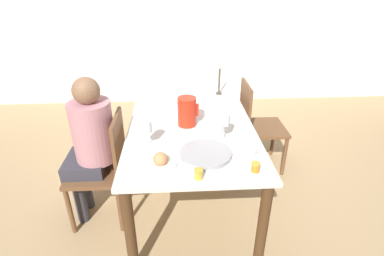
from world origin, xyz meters
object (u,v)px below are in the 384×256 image
at_px(chair_opposite, 256,124).
at_px(wine_glass_juice, 146,128).
at_px(jam_jar_amber, 256,167).
at_px(teacup_near_person, 251,152).
at_px(jam_jar_red, 199,174).
at_px(serving_tray, 206,154).
at_px(bread_plate, 161,161).
at_px(chair_person_side, 105,166).
at_px(red_pitcher, 187,111).
at_px(wine_glass_water, 224,120).
at_px(candlestick_tall, 219,82).
at_px(person_seated, 90,140).

distance_m(chair_opposite, wine_glass_juice, 1.32).
bearing_deg(jam_jar_amber, teacup_near_person, 85.29).
xyz_separation_m(teacup_near_person, jam_jar_red, (-0.36, -0.23, 0.01)).
relative_size(wine_glass_juice, serving_tray, 0.56).
distance_m(serving_tray, bread_plate, 0.30).
relative_size(chair_person_side, serving_tray, 2.65).
bearing_deg(jam_jar_red, bread_plate, 146.17).
bearing_deg(serving_tray, bread_plate, -163.52).
bearing_deg(chair_opposite, wine_glass_juice, -51.24).
distance_m(chair_person_side, teacup_near_person, 1.12).
relative_size(red_pitcher, wine_glass_water, 1.12).
bearing_deg(red_pitcher, candlestick_tall, 62.27).
relative_size(jam_jar_amber, candlestick_tall, 0.19).
bearing_deg(jam_jar_red, chair_person_side, 141.65).
relative_size(chair_opposite, wine_glass_juice, 4.70).
bearing_deg(candlestick_tall, chair_opposite, -22.98).
bearing_deg(teacup_near_person, candlestick_tall, 93.06).
distance_m(person_seated, wine_glass_juice, 0.51).
bearing_deg(bread_plate, serving_tray, 16.48).
relative_size(chair_person_side, wine_glass_water, 4.43).
distance_m(chair_person_side, wine_glass_water, 0.98).
bearing_deg(candlestick_tall, serving_tray, -102.15).
distance_m(person_seated, jam_jar_amber, 1.22).
bearing_deg(chair_opposite, candlestick_tall, -112.98).
xyz_separation_m(chair_person_side, chair_opposite, (1.34, 0.64, 0.00)).
bearing_deg(chair_person_side, red_pitcher, -76.59).
xyz_separation_m(bread_plate, jam_jar_red, (0.22, -0.15, 0.01)).
bearing_deg(red_pitcher, jam_jar_amber, -59.12).
relative_size(wine_glass_water, serving_tray, 0.60).
height_order(red_pitcher, serving_tray, red_pitcher).
bearing_deg(bread_plate, teacup_near_person, 7.80).
distance_m(person_seated, jam_jar_red, 0.95).
bearing_deg(red_pitcher, chair_person_side, -166.59).
relative_size(person_seated, jam_jar_amber, 19.90).
bearing_deg(candlestick_tall, person_seated, -144.27).
bearing_deg(wine_glass_water, bread_plate, -145.88).
bearing_deg(serving_tray, wine_glass_water, 55.03).
bearing_deg(chair_opposite, jam_jar_amber, -15.73).
relative_size(chair_opposite, jam_jar_amber, 15.05).
distance_m(chair_opposite, serving_tray, 1.15).
height_order(person_seated, wine_glass_water, person_seated).
relative_size(teacup_near_person, jam_jar_amber, 2.08).
bearing_deg(jam_jar_amber, serving_tray, 146.26).
xyz_separation_m(chair_person_side, person_seated, (-0.09, 0.03, 0.22)).
bearing_deg(jam_jar_red, person_seated, 143.45).
bearing_deg(jam_jar_red, wine_glass_juice, 129.80).
bearing_deg(jam_jar_amber, wine_glass_juice, 153.13).
height_order(chair_opposite, jam_jar_red, chair_opposite).
height_order(chair_person_side, teacup_near_person, chair_person_side).
distance_m(chair_person_side, jam_jar_red, 0.91).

